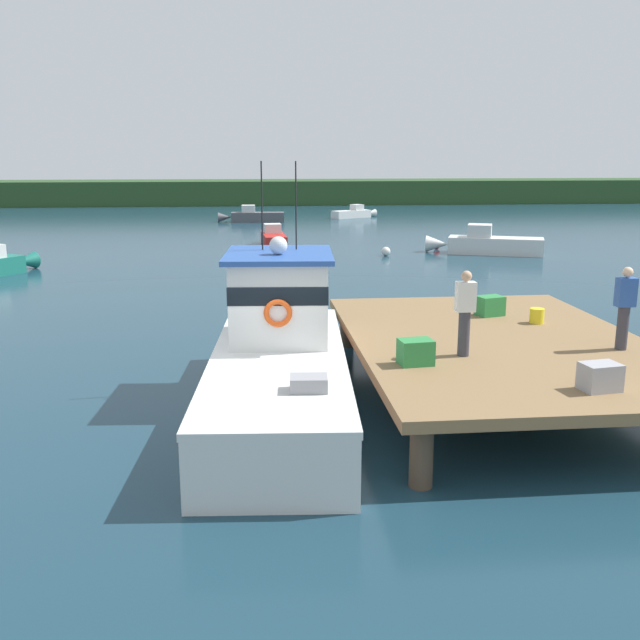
{
  "coord_description": "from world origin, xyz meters",
  "views": [
    {
      "loc": [
        -0.32,
        -13.91,
        4.91
      ],
      "look_at": [
        1.2,
        1.21,
        1.4
      ],
      "focal_mm": 40.09,
      "sensor_mm": 36.0,
      "label": 1
    }
  ],
  "objects": [
    {
      "name": "ground_plane",
      "position": [
        0.0,
        0.0,
        0.0
      ],
      "size": [
        200.0,
        200.0,
        0.0
      ],
      "primitive_type": "plane",
      "color": "#193847"
    },
    {
      "name": "dock",
      "position": [
        4.8,
        0.0,
        1.07
      ],
      "size": [
        6.0,
        9.0,
        1.2
      ],
      "color": "#4C3D2D",
      "rests_on": "ground"
    },
    {
      "name": "main_fishing_boat",
      "position": [
        0.24,
        -0.23,
        1.01
      ],
      "size": [
        3.1,
        9.9,
        4.8
      ],
      "color": "silver",
      "rests_on": "ground"
    },
    {
      "name": "crate_stack_near_edge",
      "position": [
        5.35,
        2.16,
        1.43
      ],
      "size": [
        0.7,
        0.59,
        0.46
      ],
      "primitive_type": "cube",
      "rotation": [
        0.0,
        0.0,
        0.29
      ],
      "color": "#2D8442",
      "rests_on": "dock"
    },
    {
      "name": "crate_single_by_cleat",
      "position": [
        5.28,
        -3.41,
        1.42
      ],
      "size": [
        0.66,
        0.53,
        0.45
      ],
      "primitive_type": "cube",
      "rotation": [
        0.0,
        0.0,
        0.16
      ],
      "color": "#9E9EA3",
      "rests_on": "dock"
    },
    {
      "name": "crate_stack_mid_dock",
      "position": [
        2.65,
        -1.67,
        1.43
      ],
      "size": [
        0.65,
        0.51,
        0.46
      ],
      "primitive_type": "cube",
      "rotation": [
        0.0,
        0.0,
        0.12
      ],
      "color": "#2D8442",
      "rests_on": "dock"
    },
    {
      "name": "bait_bucket",
      "position": [
        6.14,
        1.27,
        1.37
      ],
      "size": [
        0.32,
        0.32,
        0.34
      ],
      "primitive_type": "cylinder",
      "color": "yellow",
      "rests_on": "dock"
    },
    {
      "name": "deckhand_by_the_boat",
      "position": [
        3.69,
        -1.19,
        2.06
      ],
      "size": [
        0.36,
        0.22,
        1.63
      ],
      "color": "#383842",
      "rests_on": "dock"
    },
    {
      "name": "deckhand_further_back",
      "position": [
        6.9,
        -1.06,
        2.06
      ],
      "size": [
        0.36,
        0.22,
        1.63
      ],
      "color": "#383842",
      "rests_on": "dock"
    },
    {
      "name": "moored_boat_far_right",
      "position": [
        11.82,
        21.42,
        0.51
      ],
      "size": [
        5.9,
        3.17,
        1.49
      ],
      "color": "silver",
      "rests_on": "ground"
    },
    {
      "name": "moored_boat_outer_mooring",
      "position": [
        8.25,
        43.65,
        0.36
      ],
      "size": [
        4.0,
        2.77,
        1.05
      ],
      "color": "white",
      "rests_on": "ground"
    },
    {
      "name": "moored_boat_far_left",
      "position": [
        0.08,
        40.75,
        0.43
      ],
      "size": [
        4.98,
        1.36,
        1.26
      ],
      "color": "#4C4C51",
      "rests_on": "ground"
    },
    {
      "name": "moored_boat_mid_harbor",
      "position": [
        1.07,
        26.13,
        0.4
      ],
      "size": [
        1.36,
        4.62,
        1.17
      ],
      "color": "red",
      "rests_on": "ground"
    },
    {
      "name": "mooring_buoy_channel_marker",
      "position": [
        6.53,
        21.15,
        0.23
      ],
      "size": [
        0.45,
        0.45,
        0.45
      ],
      "primitive_type": "sphere",
      "color": "silver",
      "rests_on": "ground"
    },
    {
      "name": "mooring_buoy_outer",
      "position": [
        9.76,
        23.54,
        0.17
      ],
      "size": [
        0.35,
        0.35,
        0.35
      ],
      "primitive_type": "sphere",
      "color": "red",
      "rests_on": "ground"
    },
    {
      "name": "far_shoreline",
      "position": [
        0.0,
        62.0,
        1.2
      ],
      "size": [
        120.0,
        8.0,
        2.4
      ],
      "primitive_type": "cube",
      "color": "#284723",
      "rests_on": "ground"
    }
  ]
}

